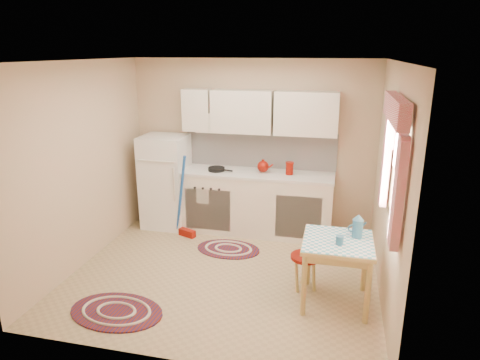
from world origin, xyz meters
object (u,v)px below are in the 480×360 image
Objects in this scene: fridge at (166,181)px; table at (336,272)px; stool at (305,272)px; base_cabinets at (254,203)px.

fridge is 3.05m from table.
fridge is 3.33× the size of stool.
fridge is at bearing 148.09° from table.
stool is (2.24, -1.41, -0.49)m from fridge.
fridge reaches higher than stool.
base_cabinets is 2.05m from table.
table is at bearing -29.60° from stool.
table is 0.41m from stool.
fridge reaches higher than base_cabinets.
stool is at bearing 150.40° from table.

